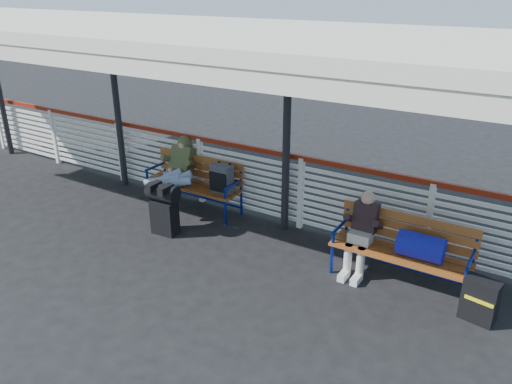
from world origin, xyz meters
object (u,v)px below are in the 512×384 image
Objects in this scene: companion_person at (361,232)px; suitcase_side at (480,300)px; bench_right at (411,245)px; bench_left at (204,178)px; traveler_man at (174,175)px; luggage_stack at (164,207)px.

companion_person reaches higher than suitcase_side.
suitcase_side is at bearing -18.28° from bench_right.
suitcase_side is at bearing -9.49° from bench_left.
bench_right is 1.57× the size of companion_person.
bench_left is 1.13× the size of traveler_man.
luggage_stack is at bearing -166.75° from suitcase_side.
companion_person is 2.10× the size of suitcase_side.
bench_left is 3.30× the size of suitcase_side.
bench_left is at bearing 44.40° from traveler_man.
companion_person is (3.38, -0.11, -0.11)m from traveler_man.
companion_person is at bearing -179.22° from bench_right.
bench_left is 1.57× the size of companion_person.
bench_right is at bearing -7.18° from bench_left.
traveler_man is 2.91× the size of suitcase_side.
bench_left is 1.00× the size of bench_right.
bench_left is at bearing 172.82° from bench_right.
bench_right is at bearing 171.85° from suitcase_side.
suitcase_side is at bearing -0.82° from luggage_stack.
bench_right is 4.06m from traveler_man.
traveler_man reaches higher than suitcase_side.
bench_left is 3.05m from companion_person.
traveler_man is 3.39m from companion_person.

